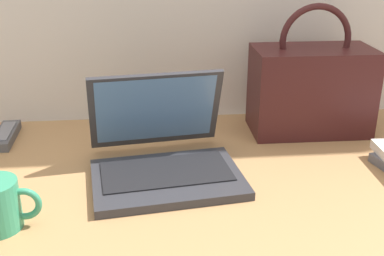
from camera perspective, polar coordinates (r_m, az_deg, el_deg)
The scene contains 4 objects.
desk at distance 1.04m, azimuth 2.90°, elevation -6.78°, with size 1.60×0.76×0.03m.
laptop at distance 1.04m, azimuth -3.45°, elevation -3.05°, with size 0.34×0.33×0.21m.
remote_control_far at distance 1.30m, azimuth -21.21°, elevation -0.82°, with size 0.05×0.16×0.02m.
handbag at distance 1.28m, azimuth 13.89°, elevation 4.61°, with size 0.30×0.16×0.33m.
Camera 1 is at (-0.14, -0.90, 0.52)m, focal length 44.99 mm.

